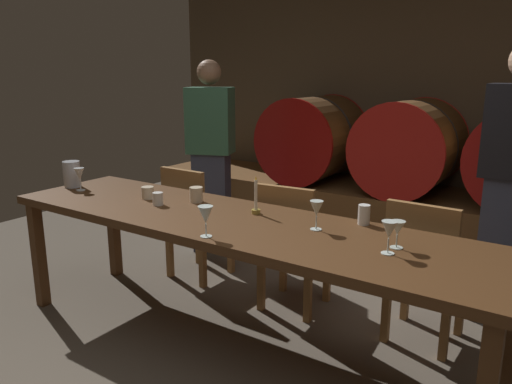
% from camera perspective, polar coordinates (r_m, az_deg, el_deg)
% --- Properties ---
extents(back_wall, '(5.79, 0.24, 2.67)m').
position_cam_1_polar(back_wall, '(5.11, 19.23, 10.27)').
color(back_wall, brown).
rests_on(back_wall, ground).
extents(barrel_shelf, '(5.21, 0.90, 0.52)m').
position_cam_1_polar(barrel_shelf, '(4.76, 16.45, -2.93)').
color(barrel_shelf, brown).
rests_on(barrel_shelf, ground).
extents(wine_barrel_left, '(0.83, 0.89, 0.83)m').
position_cam_1_polar(wine_barrel_left, '(4.97, 6.61, 6.11)').
color(wine_barrel_left, '#513319').
rests_on(wine_barrel_left, barrel_shelf).
extents(wine_barrel_center, '(0.83, 0.89, 0.83)m').
position_cam_1_polar(wine_barrel_center, '(4.61, 17.20, 4.98)').
color(wine_barrel_center, brown).
rests_on(wine_barrel_center, barrel_shelf).
extents(dining_table, '(2.96, 0.76, 0.78)m').
position_cam_1_polar(dining_table, '(2.79, -2.71, -4.44)').
color(dining_table, '#4C2D16').
rests_on(dining_table, ground).
extents(chair_left, '(0.41, 0.41, 0.88)m').
position_cam_1_polar(chair_left, '(3.83, -7.21, -2.92)').
color(chair_left, olive).
rests_on(chair_left, ground).
extents(chair_center, '(0.43, 0.43, 0.88)m').
position_cam_1_polar(chair_center, '(3.30, 4.02, -5.66)').
color(chair_center, olive).
rests_on(chair_center, ground).
extents(chair_right, '(0.41, 0.41, 0.88)m').
position_cam_1_polar(chair_right, '(3.04, 18.69, -8.07)').
color(chair_right, olive).
rests_on(chair_right, ground).
extents(guest_left, '(0.44, 0.36, 1.67)m').
position_cam_1_polar(guest_left, '(4.33, -5.19, 4.07)').
color(guest_left, '#33384C').
rests_on(guest_left, ground).
extents(candle_center, '(0.05, 0.05, 0.22)m').
position_cam_1_polar(candle_center, '(2.85, -0.02, -1.28)').
color(candle_center, olive).
rests_on(candle_center, dining_table).
extents(pitcher, '(0.12, 0.12, 0.18)m').
position_cam_1_polar(pitcher, '(3.73, -20.33, 1.92)').
color(pitcher, silver).
rests_on(pitcher, dining_table).
extents(wine_glass_far_left, '(0.07, 0.07, 0.16)m').
position_cam_1_polar(wine_glass_far_left, '(3.60, -19.56, 1.88)').
color(wine_glass_far_left, white).
rests_on(wine_glass_far_left, dining_table).
extents(wine_glass_left, '(0.08, 0.08, 0.16)m').
position_cam_1_polar(wine_glass_left, '(2.46, -5.79, -2.70)').
color(wine_glass_left, silver).
rests_on(wine_glass_left, dining_table).
extents(wine_glass_center, '(0.07, 0.07, 0.15)m').
position_cam_1_polar(wine_glass_center, '(2.58, 6.95, -1.99)').
color(wine_glass_center, silver).
rests_on(wine_glass_center, dining_table).
extents(wine_glass_right, '(0.07, 0.07, 0.15)m').
position_cam_1_polar(wine_glass_right, '(2.30, 15.00, -4.30)').
color(wine_glass_right, silver).
rests_on(wine_glass_right, dining_table).
extents(wine_glass_far_right, '(0.07, 0.07, 0.13)m').
position_cam_1_polar(wine_glass_far_right, '(2.39, 15.91, -4.08)').
color(wine_glass_far_right, silver).
rests_on(wine_glass_far_right, dining_table).
extents(cup_far_left, '(0.08, 0.08, 0.08)m').
position_cam_1_polar(cup_far_left, '(3.27, -12.30, -0.07)').
color(cup_far_left, beige).
rests_on(cup_far_left, dining_table).
extents(cup_center_left, '(0.06, 0.06, 0.08)m').
position_cam_1_polar(cup_center_left, '(3.10, -11.17, -0.77)').
color(cup_center_left, white).
rests_on(cup_center_left, dining_table).
extents(cup_center_right, '(0.08, 0.08, 0.09)m').
position_cam_1_polar(cup_center_right, '(3.13, -6.85, -0.29)').
color(cup_center_right, beige).
rests_on(cup_center_right, dining_table).
extents(cup_far_right, '(0.06, 0.06, 0.11)m').
position_cam_1_polar(cup_far_right, '(2.72, 12.26, -2.55)').
color(cup_far_right, white).
rests_on(cup_far_right, dining_table).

